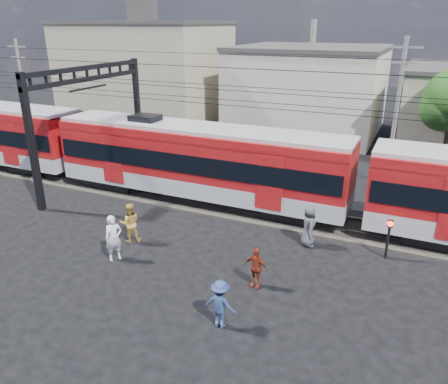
{
  "coord_description": "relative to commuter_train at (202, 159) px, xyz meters",
  "views": [
    {
      "loc": [
        7.37,
        -11.61,
        9.17
      ],
      "look_at": [
        -0.22,
        5.0,
        2.05
      ],
      "focal_mm": 35.0,
      "sensor_mm": 36.0,
      "label": 1
    }
  ],
  "objects": [
    {
      "name": "pedestrian_a",
      "position": [
        -0.43,
        -7.05,
        -1.43
      ],
      "size": [
        0.79,
        0.84,
        1.94
      ],
      "primitive_type": "imported",
      "rotation": [
        0.0,
        0.0,
        0.94
      ],
      "color": "silver",
      "rests_on": "ground"
    },
    {
      "name": "pedestrian_e",
      "position": [
        6.5,
        -2.55,
        -1.46
      ],
      "size": [
        0.94,
        1.09,
        1.88
      ],
      "primitive_type": "imported",
      "rotation": [
        0.0,
        0.0,
        2.03
      ],
      "color": "#46464B",
      "rests_on": "ground"
    },
    {
      "name": "utility_pole_west",
      "position": [
        -19.12,
        6.0,
        1.88
      ],
      "size": [
        1.8,
        0.24,
        8.0
      ],
      "color": "slate",
      "rests_on": "ground"
    },
    {
      "name": "pedestrian_b",
      "position": [
        -0.77,
        -5.48,
        -1.49
      ],
      "size": [
        1.12,
        1.09,
        1.82
      ],
      "primitive_type": "imported",
      "rotation": [
        0.0,
        0.0,
        3.8
      ],
      "color": "gold",
      "rests_on": "ground"
    },
    {
      "name": "pedestrian_c",
      "position": [
        5.33,
        -9.12,
        -1.57
      ],
      "size": [
        1.08,
        0.63,
        1.67
      ],
      "primitive_type": "imported",
      "rotation": [
        0.0,
        0.0,
        3.14
      ],
      "color": "navy",
      "rests_on": "ground"
    },
    {
      "name": "rail_far",
      "position": [
        2.88,
        0.75,
        -2.22
      ],
      "size": [
        70.0,
        0.12,
        0.12
      ],
      "primitive_type": "cube",
      "color": "#59544C",
      "rests_on": "track_bed"
    },
    {
      "name": "ground",
      "position": [
        2.88,
        -8.0,
        -2.4
      ],
      "size": [
        120.0,
        120.0,
        0.0
      ],
      "primitive_type": "plane",
      "color": "black",
      "rests_on": "ground"
    },
    {
      "name": "crossing_signal",
      "position": [
        9.74,
        -2.33,
        -1.19
      ],
      "size": [
        0.25,
        0.25,
        1.75
      ],
      "color": "black",
      "rests_on": "ground"
    },
    {
      "name": "utility_pole_mid",
      "position": [
        8.88,
        7.0,
        2.13
      ],
      "size": [
        1.8,
        0.24,
        8.5
      ],
      "color": "slate",
      "rests_on": "ground"
    },
    {
      "name": "track_bed",
      "position": [
        2.88,
        0.0,
        -2.34
      ],
      "size": [
        70.0,
        3.4,
        0.12
      ],
      "primitive_type": "cube",
      "color": "#2D2823",
      "rests_on": "ground"
    },
    {
      "name": "catenary",
      "position": [
        -5.77,
        -0.0,
        2.73
      ],
      "size": [
        70.0,
        9.3,
        7.52
      ],
      "color": "black",
      "rests_on": "ground"
    },
    {
      "name": "commuter_train",
      "position": [
        0.0,
        0.0,
        0.0
      ],
      "size": [
        50.3,
        3.08,
        4.17
      ],
      "color": "black",
      "rests_on": "ground"
    },
    {
      "name": "building_west",
      "position": [
        -14.12,
        16.0,
        2.25
      ],
      "size": [
        14.28,
        10.2,
        9.3
      ],
      "color": "gray",
      "rests_on": "ground"
    },
    {
      "name": "building_midwest",
      "position": [
        0.88,
        19.0,
        1.25
      ],
      "size": [
        12.24,
        12.24,
        7.3
      ],
      "color": "beige",
      "rests_on": "ground"
    },
    {
      "name": "rail_near",
      "position": [
        2.88,
        -0.75,
        -2.22
      ],
      "size": [
        70.0,
        0.12,
        0.12
      ],
      "primitive_type": "cube",
      "color": "#59544C",
      "rests_on": "track_bed"
    },
    {
      "name": "pedestrian_d",
      "position": [
        5.55,
        -6.53,
        -1.61
      ],
      "size": [
        0.98,
        0.52,
        1.59
      ],
      "primitive_type": "imported",
      "rotation": [
        0.0,
        0.0,
        -0.15
      ],
      "color": "maroon",
      "rests_on": "ground"
    }
  ]
}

